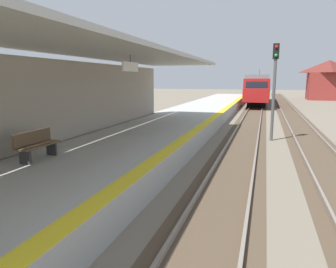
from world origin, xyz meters
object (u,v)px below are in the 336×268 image
rail_signal_post (274,82)px  distant_trackside_house (328,79)px  platform_bench (37,144)px  approaching_train (258,88)px

rail_signal_post → distant_trackside_house: (9.22, 39.42, 0.14)m
rail_signal_post → distant_trackside_house: distant_trackside_house is taller
distant_trackside_house → rail_signal_post: bearing=-103.2°
platform_bench → distant_trackside_house: (16.31, 49.60, 1.96)m
rail_signal_post → approaching_train: bearing=93.0°
approaching_train → rail_signal_post: 27.56m
rail_signal_post → distant_trackside_house: bearing=76.8°
rail_signal_post → platform_bench: rail_signal_post is taller
platform_bench → distant_trackside_house: size_ratio=0.24×
approaching_train → distant_trackside_house: 16.02m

